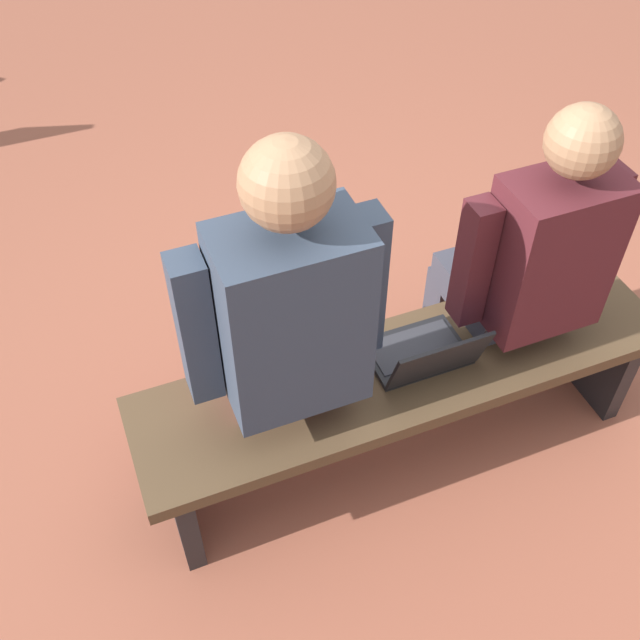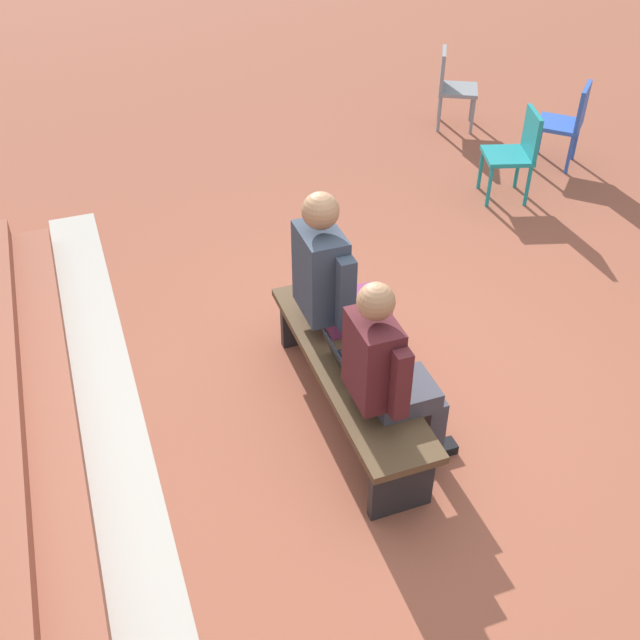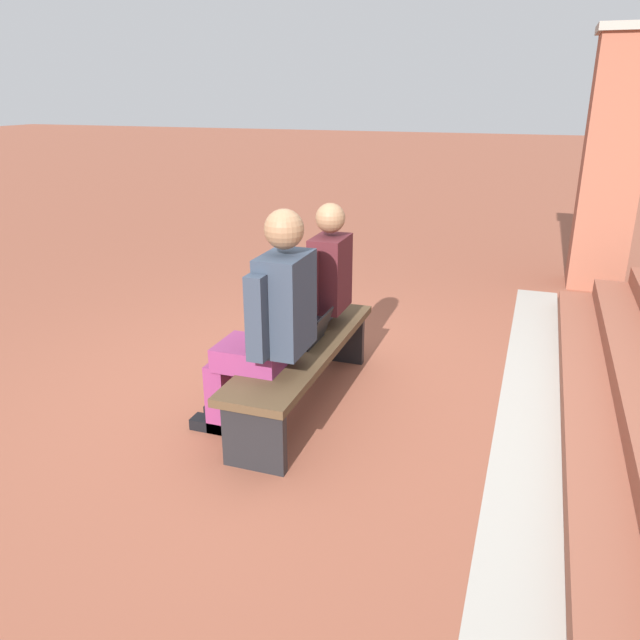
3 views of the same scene
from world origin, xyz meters
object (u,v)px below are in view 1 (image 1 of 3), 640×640
at_px(person_student, 523,263).
at_px(person_adult, 279,321).
at_px(bench, 405,385).
at_px(laptop, 424,354).

xyz_separation_m(person_student, person_adult, (0.82, -0.01, 0.04)).
height_order(bench, person_student, person_student).
bearing_deg(laptop, bench, -13.98).
bearing_deg(laptop, person_student, -168.14).
relative_size(person_adult, laptop, 4.42).
distance_m(bench, person_adult, 0.56).
height_order(person_student, laptop, person_student).
relative_size(bench, laptop, 5.62).
bearing_deg(bench, person_student, -171.08).
xyz_separation_m(bench, person_student, (-0.42, -0.07, 0.35)).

